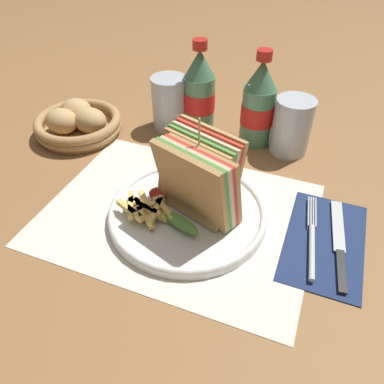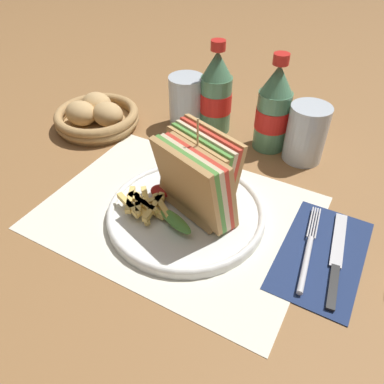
{
  "view_description": "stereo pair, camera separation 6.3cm",
  "coord_description": "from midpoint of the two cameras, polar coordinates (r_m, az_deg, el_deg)",
  "views": [
    {
      "loc": [
        0.19,
        -0.4,
        0.45
      ],
      "look_at": [
        0.02,
        0.05,
        0.04
      ],
      "focal_mm": 35.0,
      "sensor_mm": 36.0,
      "label": 1
    },
    {
      "loc": [
        0.25,
        -0.37,
        0.45
      ],
      "look_at": [
        0.02,
        0.05,
        0.04
      ],
      "focal_mm": 35.0,
      "sensor_mm": 36.0,
      "label": 2
    }
  ],
  "objects": [
    {
      "name": "glass_near",
      "position": [
        0.79,
        12.77,
        9.68
      ],
      "size": [
        0.08,
        0.08,
        0.12
      ],
      "color": "silver",
      "rests_on": "ground_plane"
    },
    {
      "name": "ground_plane",
      "position": [
        0.63,
        -5.95,
        -5.18
      ],
      "size": [
        4.0,
        4.0,
        0.0
      ],
      "primitive_type": "plane",
      "color": "olive"
    },
    {
      "name": "plate_main",
      "position": [
        0.63,
        -3.5,
        -3.26
      ],
      "size": [
        0.27,
        0.27,
        0.02
      ],
      "color": "white",
      "rests_on": "ground_plane"
    },
    {
      "name": "coke_bottle_near",
      "position": [
        0.84,
        -1.09,
        14.76
      ],
      "size": [
        0.07,
        0.07,
        0.2
      ],
      "color": "#4C7F5B",
      "rests_on": "ground_plane"
    },
    {
      "name": "fork",
      "position": [
        0.61,
        15.03,
        -7.58
      ],
      "size": [
        0.04,
        0.18,
        0.01
      ],
      "rotation": [
        0.0,
        0.0,
        0.13
      ],
      "color": "silver",
      "rests_on": "napkin"
    },
    {
      "name": "club_sandwich",
      "position": [
        0.59,
        -2.11,
        1.91
      ],
      "size": [
        0.16,
        0.14,
        0.17
      ],
      "color": "tan",
      "rests_on": "plate_main"
    },
    {
      "name": "glass_far",
      "position": [
        0.86,
        -5.58,
        13.32
      ],
      "size": [
        0.08,
        0.08,
        0.12
      ],
      "color": "silver",
      "rests_on": "ground_plane"
    },
    {
      "name": "knife",
      "position": [
        0.62,
        18.86,
        -7.62
      ],
      "size": [
        0.04,
        0.2,
        0.0
      ],
      "rotation": [
        0.0,
        0.0,
        0.13
      ],
      "color": "black",
      "rests_on": "napkin"
    },
    {
      "name": "bread_basket",
      "position": [
        0.89,
        -18.97,
        9.89
      ],
      "size": [
        0.19,
        0.19,
        0.07
      ],
      "color": "#AD8451",
      "rests_on": "ground_plane"
    },
    {
      "name": "ketchup_blob",
      "position": [
        0.65,
        -7.73,
        -0.38
      ],
      "size": [
        0.04,
        0.03,
        0.01
      ],
      "color": "maroon",
      "rests_on": "plate_main"
    },
    {
      "name": "napkin",
      "position": [
        0.63,
        16.89,
        -7.25
      ],
      "size": [
        0.12,
        0.21,
        0.0
      ],
      "color": "navy",
      "rests_on": "ground_plane"
    },
    {
      "name": "fries_pile",
      "position": [
        0.62,
        -10.03,
        -2.63
      ],
      "size": [
        0.11,
        0.08,
        0.02
      ],
      "color": "#E5C166",
      "rests_on": "plate_main"
    },
    {
      "name": "coke_bottle_far",
      "position": [
        0.79,
        7.79,
        12.86
      ],
      "size": [
        0.07,
        0.07,
        0.2
      ],
      "color": "#4C7F5B",
      "rests_on": "ground_plane"
    },
    {
      "name": "placemat",
      "position": [
        0.65,
        -4.89,
        -3.42
      ],
      "size": [
        0.45,
        0.34,
        0.0
      ],
      "color": "silver",
      "rests_on": "ground_plane"
    }
  ]
}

